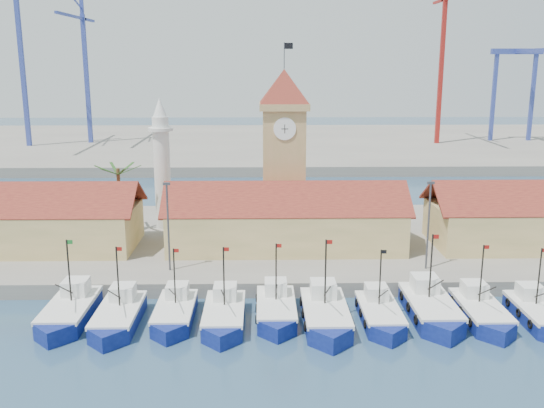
{
  "coord_description": "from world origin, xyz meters",
  "views": [
    {
      "loc": [
        -2.75,
        -46.19,
        22.05
      ],
      "look_at": [
        -1.57,
        18.0,
        6.9
      ],
      "focal_mm": 40.0,
      "sensor_mm": 36.0,
      "label": 1
    }
  ],
  "objects_px": {
    "boat_0": "(69,313)",
    "clock_tower": "(284,148)",
    "minaret": "(162,164)",
    "boat_5": "(326,317)"
  },
  "relations": [
    {
      "from": "boat_0",
      "to": "minaret",
      "type": "height_order",
      "value": "minaret"
    },
    {
      "from": "boat_0",
      "to": "minaret",
      "type": "bearing_deg",
      "value": 79.88
    },
    {
      "from": "minaret",
      "to": "boat_0",
      "type": "bearing_deg",
      "value": -100.12
    },
    {
      "from": "boat_0",
      "to": "boat_5",
      "type": "distance_m",
      "value": 22.23
    },
    {
      "from": "boat_0",
      "to": "clock_tower",
      "type": "bearing_deg",
      "value": 49.78
    },
    {
      "from": "boat_5",
      "to": "minaret",
      "type": "relative_size",
      "value": 0.63
    },
    {
      "from": "boat_5",
      "to": "clock_tower",
      "type": "distance_m",
      "value": 26.78
    },
    {
      "from": "boat_0",
      "to": "clock_tower",
      "type": "distance_m",
      "value": 32.15
    },
    {
      "from": "boat_0",
      "to": "minaret",
      "type": "relative_size",
      "value": 0.61
    },
    {
      "from": "boat_0",
      "to": "clock_tower",
      "type": "height_order",
      "value": "clock_tower"
    }
  ]
}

